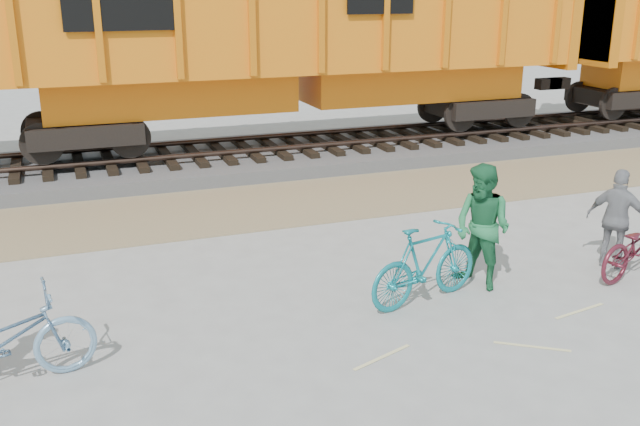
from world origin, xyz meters
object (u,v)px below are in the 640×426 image
at_px(bicycle_teal, 425,264).
at_px(person_woman, 617,219).
at_px(person_man, 482,227).
at_px(hopper_car_center, 298,36).
at_px(bicycle_maroon, 640,245).

relative_size(bicycle_teal, person_woman, 1.20).
bearing_deg(person_man, hopper_car_center, 158.02).
relative_size(hopper_car_center, bicycle_teal, 7.56).
bearing_deg(hopper_car_center, person_man, -90.97).
xyz_separation_m(hopper_car_center, person_woman, (2.20, -8.47, -2.23)).
distance_m(hopper_car_center, bicycle_maroon, 9.50).
distance_m(hopper_car_center, person_woman, 9.03).
distance_m(bicycle_teal, person_woman, 3.35).
bearing_deg(bicycle_teal, hopper_car_center, -21.82).
bearing_deg(bicycle_maroon, hopper_car_center, -0.34).
bearing_deg(person_woman, hopper_car_center, -20.60).
height_order(bicycle_teal, person_woman, person_woman).
bearing_deg(bicycle_maroon, person_woman, -0.86).
xyz_separation_m(bicycle_maroon, person_woman, (-0.10, 0.40, 0.29)).
bearing_deg(bicycle_teal, person_woman, -102.00).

